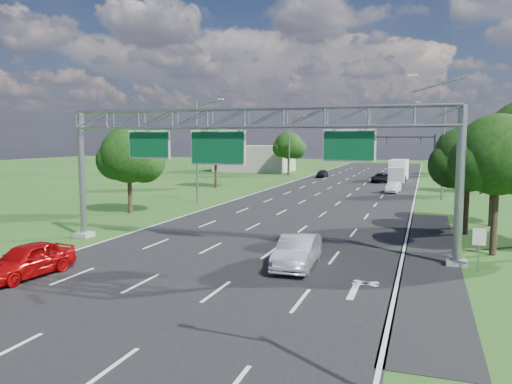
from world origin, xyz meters
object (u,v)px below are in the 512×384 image
at_px(regulatory_sign, 479,241).
at_px(red_coupe, 28,260).
at_px(traffic_signal, 410,146).
at_px(silver_sedan, 297,251).
at_px(sign_gantry, 248,129).
at_px(box_truck, 398,171).

bearing_deg(regulatory_sign, red_coupe, -158.82).
relative_size(traffic_signal, silver_sedan, 2.51).
xyz_separation_m(sign_gantry, red_coupe, (-7.68, -8.67, -6.10)).
height_order(red_coupe, silver_sedan, silver_sedan).
bearing_deg(regulatory_sign, silver_sedan, -166.79).
distance_m(traffic_signal, red_coupe, 63.58).
relative_size(traffic_signal, box_truck, 1.45).
xyz_separation_m(silver_sedan, box_truck, (1.93, 54.82, 0.71)).
bearing_deg(sign_gantry, traffic_signal, 82.32).
bearing_deg(regulatory_sign, traffic_signal, 95.20).
height_order(sign_gantry, red_coupe, sign_gantry).
bearing_deg(box_truck, sign_gantry, -92.96).
bearing_deg(box_truck, red_coupe, -99.17).
bearing_deg(sign_gantry, regulatory_sign, -4.83).
bearing_deg(red_coupe, traffic_signal, 82.15).
bearing_deg(traffic_signal, box_truck, -143.02).
bearing_deg(box_truck, regulatory_sign, -79.81).
relative_size(red_coupe, silver_sedan, 0.95).
relative_size(sign_gantry, red_coupe, 5.07).
relative_size(sign_gantry, silver_sedan, 4.83).
height_order(regulatory_sign, traffic_signal, traffic_signal).
distance_m(regulatory_sign, traffic_signal, 54.37).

